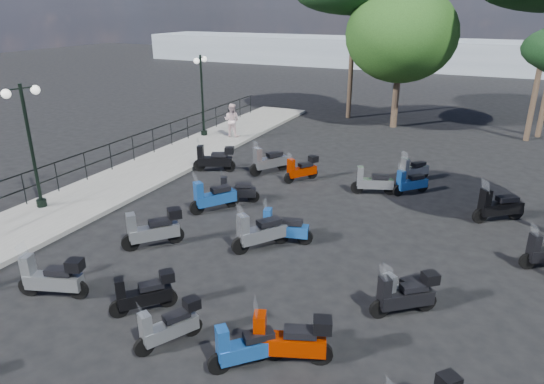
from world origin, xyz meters
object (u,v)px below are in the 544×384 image
at_px(scooter_24, 403,291).
at_px(broadleaf_tree, 401,35).
at_px(pedestrian_far, 232,120).
at_px(scooter_8, 260,233).
at_px(scooter_6, 52,278).
at_px(scooter_27, 498,207).
at_px(scooter_7, 169,326).
at_px(lamp_post_1, 30,139).
at_px(scooter_9, 302,170).
at_px(scooter_13, 144,294).
at_px(scooter_10, 269,161).
at_px(scooter_16, 410,183).
at_px(scooter_20, 405,295).
at_px(scooter_21, 413,170).
at_px(scooter_19, 289,340).
at_px(scooter_12, 246,348).
at_px(lamp_post_2, 202,90).
at_px(scooter_1, 153,230).
at_px(scooter_14, 284,228).
at_px(scooter_3, 213,197).
at_px(scooter_15, 373,182).
at_px(scooter_2, 237,191).
at_px(scooter_4, 215,159).

xyz_separation_m(scooter_24, broadleaf_tree, (-3.90, 17.51, 4.55)).
relative_size(pedestrian_far, broadleaf_tree, 0.23).
bearing_deg(scooter_8, scooter_6, 86.71).
bearing_deg(scooter_27, scooter_7, 110.41).
height_order(lamp_post_1, scooter_9, lamp_post_1).
relative_size(scooter_6, scooter_13, 1.36).
bearing_deg(scooter_10, scooter_16, -147.61).
bearing_deg(scooter_20, scooter_21, -30.41).
xyz_separation_m(scooter_7, scooter_27, (5.79, 9.33, 0.06)).
bearing_deg(scooter_19, scooter_12, 103.19).
xyz_separation_m(scooter_20, scooter_24, (-0.08, 0.25, -0.06)).
height_order(scooter_7, scooter_12, scooter_12).
relative_size(scooter_9, scooter_13, 1.11).
distance_m(lamp_post_1, scooter_27, 15.00).
relative_size(scooter_7, scooter_10, 0.83).
distance_m(scooter_13, scooter_21, 12.00).
relative_size(lamp_post_2, scooter_24, 3.18).
xyz_separation_m(lamp_post_2, scooter_13, (7.09, -13.57, -1.99)).
xyz_separation_m(scooter_1, scooter_14, (3.23, 1.79, -0.08)).
xyz_separation_m(scooter_1, scooter_3, (0.19, 2.90, -0.04)).
distance_m(lamp_post_1, broadleaf_tree, 18.98).
distance_m(scooter_7, scooter_15, 10.15).
bearing_deg(pedestrian_far, scooter_8, 119.85).
bearing_deg(scooter_8, scooter_10, -31.80).
distance_m(lamp_post_1, scooter_15, 11.62).
bearing_deg(pedestrian_far, scooter_12, 117.05).
height_order(scooter_9, scooter_14, scooter_14).
relative_size(scooter_2, scooter_20, 1.05).
relative_size(scooter_3, scooter_9, 1.13).
distance_m(scooter_15, scooter_20, 7.38).
xyz_separation_m(scooter_8, scooter_19, (2.57, -3.94, 0.01)).
distance_m(scooter_6, scooter_8, 5.35).
bearing_deg(scooter_8, scooter_13, 109.91).
relative_size(scooter_27, broadleaf_tree, 0.20).
height_order(scooter_16, scooter_19, scooter_19).
relative_size(scooter_4, scooter_13, 1.38).
relative_size(scooter_3, scooter_21, 1.12).
relative_size(lamp_post_2, scooter_1, 2.81).
height_order(lamp_post_2, scooter_20, lamp_post_2).
distance_m(scooter_3, scooter_8, 3.14).
relative_size(lamp_post_2, scooter_8, 2.55).
relative_size(scooter_1, scooter_12, 1.14).
bearing_deg(scooter_3, scooter_7, 148.43).
xyz_separation_m(scooter_6, scooter_12, (5.20, -0.18, -0.07)).
distance_m(pedestrian_far, scooter_19, 16.83).
xyz_separation_m(scooter_1, scooter_27, (8.77, 6.00, -0.03)).
xyz_separation_m(scooter_4, scooter_10, (2.11, 0.74, -0.02)).
height_order(scooter_10, scooter_27, scooter_10).
height_order(scooter_2, scooter_9, scooter_9).
distance_m(scooter_12, scooter_16, 10.57).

